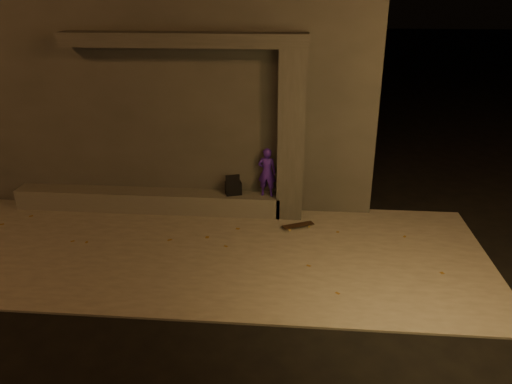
# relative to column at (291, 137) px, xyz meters

# --- Properties ---
(ground) EXTENTS (120.00, 120.00, 0.00)m
(ground) POSITION_rel_column_xyz_m (-1.70, -3.75, -1.84)
(ground) COLOR black
(ground) RESTS_ON ground
(sidewalk) EXTENTS (11.00, 4.40, 0.04)m
(sidewalk) POSITION_rel_column_xyz_m (-1.70, -1.75, -1.82)
(sidewalk) COLOR #69635C
(sidewalk) RESTS_ON ground
(building) EXTENTS (9.00, 5.10, 5.22)m
(building) POSITION_rel_column_xyz_m (-2.70, 2.74, 0.77)
(building) COLOR #383633
(building) RESTS_ON ground
(ledge) EXTENTS (6.00, 0.55, 0.45)m
(ledge) POSITION_rel_column_xyz_m (-3.20, 0.00, -1.58)
(ledge) COLOR #595650
(ledge) RESTS_ON sidewalk
(column) EXTENTS (0.55, 0.55, 3.60)m
(column) POSITION_rel_column_xyz_m (0.00, 0.00, 0.00)
(column) COLOR #383633
(column) RESTS_ON sidewalk
(canopy) EXTENTS (5.00, 0.70, 0.28)m
(canopy) POSITION_rel_column_xyz_m (-2.20, 0.05, 1.94)
(canopy) COLOR #383633
(canopy) RESTS_ON column
(skateboarder) EXTENTS (0.43, 0.31, 1.09)m
(skateboarder) POSITION_rel_column_xyz_m (-0.50, 0.00, -0.81)
(skateboarder) COLOR #39179A
(skateboarder) RESTS_ON ledge
(backpack) EXTENTS (0.40, 0.32, 0.49)m
(backpack) POSITION_rel_column_xyz_m (-1.24, 0.00, -1.18)
(backpack) COLOR black
(backpack) RESTS_ON ledge
(skateboard) EXTENTS (0.69, 0.45, 0.07)m
(skateboard) POSITION_rel_column_xyz_m (0.21, -0.65, -1.74)
(skateboard) COLOR black
(skateboard) RESTS_ON sidewalk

